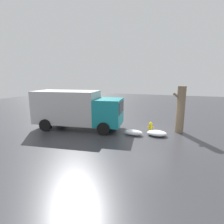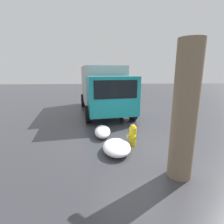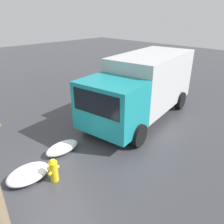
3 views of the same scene
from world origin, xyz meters
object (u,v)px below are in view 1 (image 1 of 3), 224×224
delivery_truck (77,108)px  pedestrian (103,116)px  fire_hydrant (151,127)px  tree_trunk (180,109)px

delivery_truck → pedestrian: size_ratio=4.14×
fire_hydrant → pedestrian: bearing=-110.1°
fire_hydrant → pedestrian: 3.84m
fire_hydrant → tree_trunk: size_ratio=0.23×
tree_trunk → delivery_truck: size_ratio=0.48×
tree_trunk → pedestrian: (5.75, 0.78, -0.76)m
tree_trunk → fire_hydrant: bearing=23.6°
pedestrian → tree_trunk: bearing=36.8°
fire_hydrant → tree_trunk: (-1.95, -0.85, 1.29)m
pedestrian → fire_hydrant: bearing=28.1°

